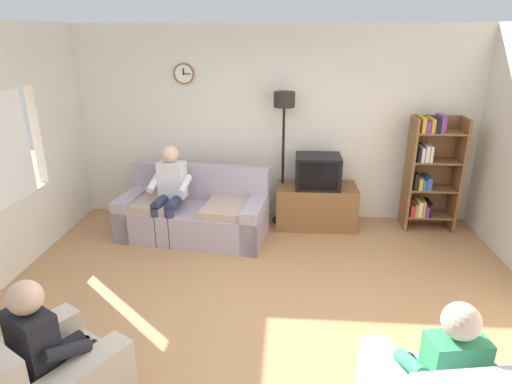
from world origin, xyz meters
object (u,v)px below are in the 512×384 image
tv (318,171)px  person_in_left_armchair (49,343)px  couch (194,213)px  floor_lamp (284,122)px  person_on_couch (169,188)px  bookshelf (429,171)px  tv_stand (316,206)px  person_in_right_armchair (443,367)px

tv → person_in_left_armchair: person_in_left_armchair is taller
couch → floor_lamp: size_ratio=1.08×
person_on_couch → couch: bearing=21.1°
bookshelf → person_in_left_armchair: size_ratio=1.42×
person_on_couch → tv_stand: bearing=15.9°
tv_stand → tv: size_ratio=1.83×
tv_stand → bookshelf: bearing=2.6°
tv_stand → person_in_right_armchair: (0.58, -3.42, 0.31)m
couch → person_in_left_armchair: 2.99m
tv → person_on_couch: bearing=-164.8°
couch → person_in_left_armchair: person_in_left_armchair is taller
bookshelf → floor_lamp: size_ratio=0.86×
person_in_right_armchair → bookshelf: bearing=75.2°
bookshelf → couch: bearing=-170.8°
couch → person_in_right_armchair: size_ratio=1.79×
person_in_left_armchair → tv: bearing=59.5°
tv → floor_lamp: bearing=165.5°
floor_lamp → person_in_left_armchair: floor_lamp is taller
couch → person_in_right_armchair: 3.72m
person_in_left_armchair → couch: bearing=83.2°
couch → person_on_couch: (-0.28, -0.11, 0.39)m
bookshelf → tv_stand: bearing=-177.4°
tv → bookshelf: (1.50, 0.09, 0.01)m
person_in_left_armchair → bookshelf: bearing=44.8°
floor_lamp → person_in_right_armchair: (1.05, -3.52, -0.85)m
bookshelf → floor_lamp: floor_lamp is taller
tv_stand → person_on_couch: bearing=-164.1°
tv_stand → person_in_right_armchair: size_ratio=0.98×
bookshelf → floor_lamp: 2.07m
tv → floor_lamp: floor_lamp is taller
floor_lamp → couch: bearing=-155.1°
bookshelf → floor_lamp: bearing=179.1°
bookshelf → person_on_couch: 3.47m
tv → person_in_right_armchair: size_ratio=0.54×
couch → bookshelf: bearing=9.2°
couch → person_in_left_armchair: (-0.35, -2.95, 0.29)m
tv_stand → tv: (0.00, -0.02, 0.51)m
couch → tv: 1.76m
bookshelf → person_in_left_armchair: bookshelf is taller
person_on_couch → person_in_right_armchair: person_on_couch is taller
tv_stand → person_on_couch: (-1.92, -0.55, 0.40)m
bookshelf → person_in_right_armchair: size_ratio=1.42×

